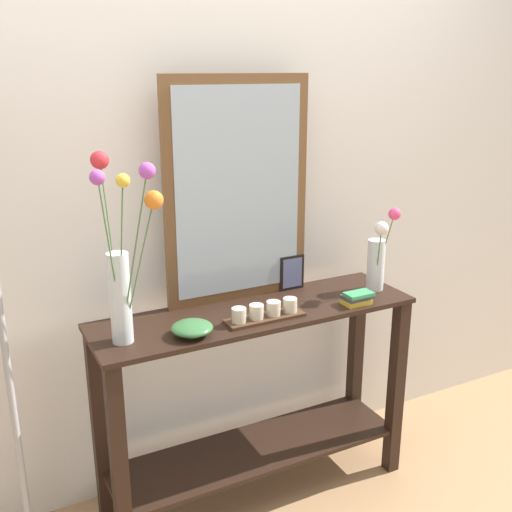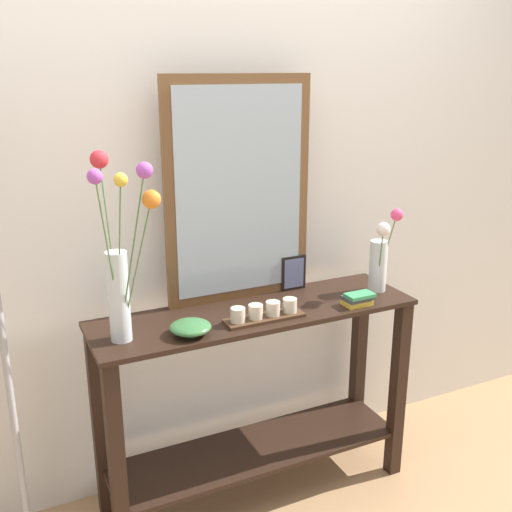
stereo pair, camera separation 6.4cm
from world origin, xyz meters
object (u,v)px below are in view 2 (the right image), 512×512
(tall_vase_left, at_px, (120,261))
(decorative_bowl, at_px, (190,327))
(mirror_leaning, at_px, (239,192))
(candle_tray, at_px, (264,313))
(picture_frame_small, at_px, (293,273))
(vase_right, at_px, (380,257))
(book_stack, at_px, (358,299))
(console_table, at_px, (256,386))

(tall_vase_left, xyz_separation_m, decorative_bowl, (0.23, -0.05, -0.27))
(mirror_leaning, distance_m, candle_tray, 0.50)
(picture_frame_small, distance_m, decorative_bowl, 0.62)
(candle_tray, height_order, picture_frame_small, picture_frame_small)
(mirror_leaning, bearing_deg, vase_right, -18.42)
(vase_right, distance_m, book_stack, 0.23)
(vase_right, height_order, candle_tray, vase_right)
(picture_frame_small, bearing_deg, mirror_leaning, 176.67)
(vase_right, distance_m, picture_frame_small, 0.38)
(mirror_leaning, height_order, candle_tray, mirror_leaning)
(picture_frame_small, bearing_deg, tall_vase_left, -165.91)
(book_stack, bearing_deg, tall_vase_left, 175.59)
(mirror_leaning, distance_m, tall_vase_left, 0.60)
(tall_vase_left, distance_m, decorative_bowl, 0.35)
(vase_right, bearing_deg, picture_frame_small, 151.46)
(console_table, bearing_deg, picture_frame_small, 30.11)
(console_table, relative_size, decorative_bowl, 8.70)
(mirror_leaning, relative_size, picture_frame_small, 5.93)
(tall_vase_left, bearing_deg, candle_tray, -4.61)
(console_table, height_order, tall_vase_left, tall_vase_left)
(candle_tray, relative_size, book_stack, 2.51)
(mirror_leaning, distance_m, book_stack, 0.65)
(candle_tray, bearing_deg, tall_vase_left, 175.39)
(console_table, relative_size, candle_tray, 4.16)
(console_table, height_order, mirror_leaning, mirror_leaning)
(console_table, distance_m, tall_vase_left, 0.84)
(console_table, relative_size, vase_right, 3.58)
(console_table, xyz_separation_m, book_stack, (0.40, -0.13, 0.37))
(console_table, relative_size, mirror_leaning, 1.46)
(console_table, bearing_deg, decorative_bowl, -161.53)
(tall_vase_left, bearing_deg, picture_frame_small, 14.09)
(candle_tray, bearing_deg, picture_frame_small, 42.87)
(vase_right, relative_size, candle_tray, 1.16)
(vase_right, bearing_deg, console_table, 176.80)
(picture_frame_small, bearing_deg, vase_right, -28.54)
(decorative_bowl, bearing_deg, console_table, 18.47)
(tall_vase_left, relative_size, picture_frame_small, 4.33)
(candle_tray, height_order, book_stack, candle_tray)
(vase_right, height_order, picture_frame_small, vase_right)
(vase_right, bearing_deg, book_stack, -151.17)
(tall_vase_left, bearing_deg, mirror_leaning, 21.48)
(book_stack, bearing_deg, picture_frame_small, 119.58)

